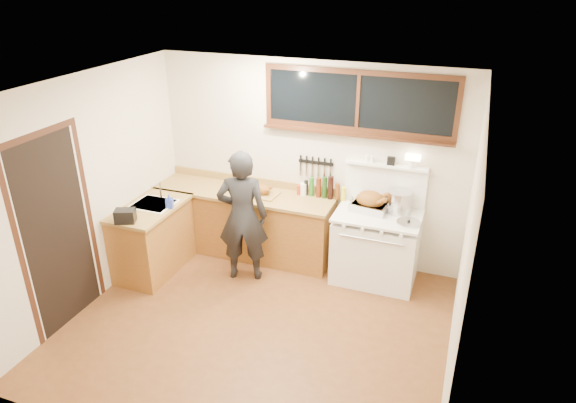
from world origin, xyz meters
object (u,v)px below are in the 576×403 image
at_px(cutting_board, 262,191).
at_px(roast_turkey, 370,202).
at_px(vintage_stove, 376,245).
at_px(man, 243,216).

height_order(cutting_board, roast_turkey, roast_turkey).
bearing_deg(vintage_stove, man, -161.17).
bearing_deg(cutting_board, vintage_stove, -0.65).
distance_m(man, cutting_board, 0.56).
bearing_deg(roast_turkey, cutting_board, -178.29).
relative_size(vintage_stove, roast_turkey, 3.28).
bearing_deg(cutting_board, roast_turkey, 1.71).
bearing_deg(vintage_stove, cutting_board, 179.35).
xyz_separation_m(man, roast_turkey, (1.43, 0.59, 0.16)).
distance_m(man, roast_turkey, 1.55).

